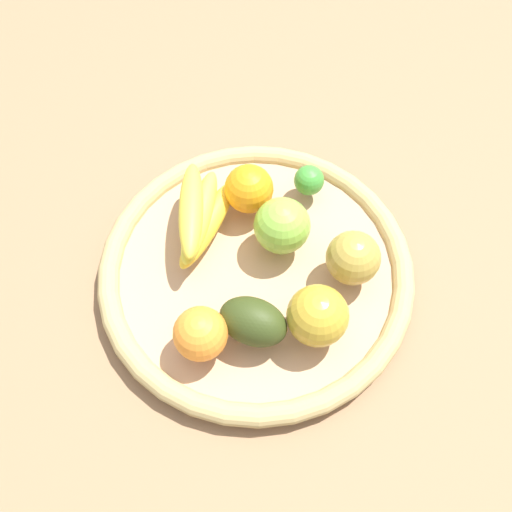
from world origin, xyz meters
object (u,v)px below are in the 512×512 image
apple_1 (353,258)px  orange_1 (200,334)px  apple_2 (284,227)px  apple_0 (318,316)px  orange_0 (249,189)px  avocado (253,322)px  lime_0 (309,180)px  banana_bunch (200,216)px

apple_1 → orange_1: bearing=-17.5°
apple_2 → apple_0: same height
orange_0 → orange_1: bearing=29.3°
avocado → apple_0: bearing=136.8°
lime_0 → apple_2: bearing=20.5°
apple_1 → orange_0: size_ratio=1.04×
apple_2 → lime_0: bearing=-159.5°
apple_2 → apple_0: (0.07, 0.12, 0.00)m
banana_bunch → lime_0: 0.17m
avocado → orange_0: (-0.14, -0.15, 0.01)m
apple_2 → banana_bunch: bearing=-56.7°
avocado → orange_0: 0.20m
apple_2 → apple_1: size_ratio=1.07×
lime_0 → apple_0: 0.22m
apple_2 → orange_0: (-0.02, -0.08, -0.00)m
apple_1 → banana_bunch: apple_1 is taller
apple_1 → banana_bunch: bearing=-64.5°
lime_0 → orange_1: 0.29m
avocado → apple_0: (-0.06, 0.05, 0.01)m
lime_0 → orange_0: 0.09m
apple_2 → orange_1: (0.18, 0.03, -0.00)m
avocado → lime_0: (-0.22, -0.10, -0.01)m
avocado → banana_bunch: bearing=-110.6°
apple_0 → avocado: bearing=-43.2°
apple_1 → banana_bunch: (0.09, -0.20, -0.00)m
apple_2 → apple_0: 0.14m
lime_0 → orange_1: (0.28, 0.07, 0.01)m
banana_bunch → orange_0: 0.08m
avocado → apple_0: size_ratio=1.13×
avocado → orange_1: orange_1 is taller
orange_1 → orange_0: bearing=-150.7°
avocado → orange_0: bearing=-134.2°
avocado → apple_1: size_ratio=1.21×
apple_1 → lime_0: bearing=-116.2°
apple_2 → banana_bunch: apple_2 is taller
apple_2 → orange_0: bearing=-100.9°
apple_1 → apple_0: (0.10, 0.02, 0.00)m
apple_0 → lime_0: bearing=-136.3°
orange_1 → banana_bunch: bearing=-132.6°
orange_0 → orange_1: (0.20, 0.11, -0.00)m
apple_0 → orange_1: (0.12, -0.09, -0.00)m
lime_0 → orange_1: orange_1 is taller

